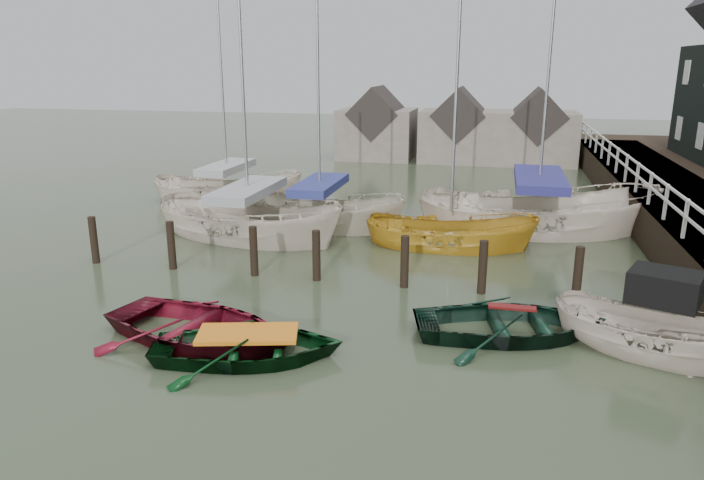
% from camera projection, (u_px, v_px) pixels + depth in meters
% --- Properties ---
extents(ground, '(120.00, 120.00, 0.00)m').
position_uv_depth(ground, '(331.00, 328.00, 14.00)').
color(ground, '#313B25').
rests_on(ground, ground).
extents(pier, '(3.04, 32.00, 2.70)m').
position_uv_depth(pier, '(679.00, 217.00, 21.09)').
color(pier, black).
rests_on(pier, ground).
extents(mooring_pilings, '(13.72, 0.22, 1.80)m').
position_uv_depth(mooring_pilings, '(320.00, 263.00, 16.92)').
color(mooring_pilings, black).
rests_on(mooring_pilings, ground).
extents(far_sheds, '(14.00, 4.08, 4.39)m').
position_uv_depth(far_sheds, '(456.00, 130.00, 37.68)').
color(far_sheds, '#665B51').
rests_on(far_sheds, ground).
extents(rowboat_red, '(5.05, 4.14, 0.91)m').
position_uv_depth(rowboat_red, '(201.00, 342.00, 13.29)').
color(rowboat_red, '#5E0D1B').
rests_on(rowboat_red, ground).
extents(rowboat_green, '(4.36, 3.59, 0.78)m').
position_uv_depth(rowboat_green, '(249.00, 358.00, 12.54)').
color(rowboat_green, black).
rests_on(rowboat_green, ground).
extents(rowboat_dkgreen, '(4.71, 3.83, 0.86)m').
position_uv_depth(rowboat_dkgreen, '(510.00, 336.00, 13.59)').
color(rowboat_dkgreen, black).
rests_on(rowboat_dkgreen, ground).
extents(motorboat, '(4.55, 3.11, 2.54)m').
position_uv_depth(motorboat, '(658.00, 351.00, 12.63)').
color(motorboat, beige).
rests_on(motorboat, ground).
extents(sailboat_a, '(7.56, 4.29, 10.61)m').
position_uv_depth(sailboat_a, '(250.00, 236.00, 21.23)').
color(sailboat_a, beige).
rests_on(sailboat_a, ground).
extents(sailboat_b, '(6.87, 3.59, 11.60)m').
position_uv_depth(sailboat_b, '(320.00, 224.00, 22.75)').
color(sailboat_b, beige).
rests_on(sailboat_b, ground).
extents(sailboat_c, '(5.50, 2.11, 10.58)m').
position_uv_depth(sailboat_c, '(450.00, 246.00, 20.18)').
color(sailboat_c, gold).
rests_on(sailboat_c, ground).
extents(sailboat_d, '(8.56, 4.14, 12.14)m').
position_uv_depth(sailboat_d, '(536.00, 230.00, 22.01)').
color(sailboat_d, beige).
rests_on(sailboat_d, ground).
extents(sailboat_e, '(6.69, 3.39, 10.62)m').
position_uv_depth(sailboat_e, '(228.00, 200.00, 26.80)').
color(sailboat_e, beige).
rests_on(sailboat_e, ground).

